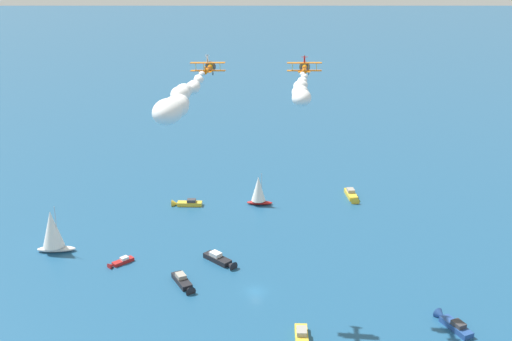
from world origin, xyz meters
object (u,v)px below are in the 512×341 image
object	(u,v)px
motorboat_outer_ring_c	(184,283)
wingwalker_lead	(207,58)
motorboat_far_port	(302,341)
wingwalker_wingman	(304,58)
motorboat_trailing	(185,203)
motorboat_outer_ring_e	(221,260)
biplane_lead	(208,69)
biplane_wingman	(304,69)
motorboat_mid_cluster	(452,323)
sailboat_outer_ring_a	(259,190)
motorboat_outer_ring_d	(120,262)
motorboat_outer_ring_b	(352,196)
sailboat_inshore	(52,231)

from	to	relation	value
motorboat_outer_ring_c	wingwalker_lead	size ratio (longest dim) A/B	5.66
motorboat_far_port	wingwalker_wingman	xyz separation A→B (m)	(5.68, 22.42, 52.80)
motorboat_trailing	motorboat_outer_ring_e	distance (m)	39.71
motorboat_trailing	motorboat_outer_ring_e	size ratio (longest dim) A/B	0.99
motorboat_far_port	biplane_lead	distance (m)	58.47
motorboat_outer_ring_c	motorboat_far_port	bearing A→B (deg)	-53.04
motorboat_far_port	biplane_wingman	xyz separation A→B (m)	(5.72, 22.40, 50.65)
motorboat_mid_cluster	motorboat_outer_ring_c	size ratio (longest dim) A/B	0.99
sailboat_outer_ring_a	biplane_lead	xyz separation A→B (m)	(-21.16, -47.40, 46.95)
motorboat_mid_cluster	motorboat_outer_ring_d	world-z (taller)	motorboat_mid_cluster
motorboat_outer_ring_b	motorboat_outer_ring_e	world-z (taller)	motorboat_outer_ring_b
sailboat_outer_ring_a	motorboat_outer_ring_d	distance (m)	52.81
motorboat_trailing	motorboat_mid_cluster	bearing A→B (deg)	-57.88
motorboat_far_port	biplane_lead	world-z (taller)	biplane_lead
biplane_lead	sailboat_outer_ring_a	bearing A→B (deg)	65.95
motorboat_outer_ring_e	wingwalker_lead	bearing A→B (deg)	-107.01
motorboat_outer_ring_d	biplane_lead	xyz separation A→B (m)	(21.63, -16.73, 51.18)
motorboat_outer_ring_e	biplane_lead	xyz separation A→B (m)	(-3.60, -11.91, 50.92)
motorboat_far_port	biplane_wingman	bearing A→B (deg)	75.69
motorboat_mid_cluster	wingwalker_lead	size ratio (longest dim) A/B	5.62
sailboat_outer_ring_a	wingwalker_lead	xyz separation A→B (m)	(-21.19, -47.37, 49.14)
motorboat_mid_cluster	biplane_lead	xyz separation A→B (m)	(-46.73, 25.53, 50.97)
wingwalker_lead	biplane_wingman	world-z (taller)	wingwalker_lead
motorboat_trailing	wingwalker_lead	bearing A→B (deg)	-88.38
motorboat_outer_ring_c	biplane_lead	distance (m)	51.49
sailboat_inshore	sailboat_outer_ring_a	bearing A→B (deg)	18.41
sailboat_inshore	motorboat_outer_ring_c	world-z (taller)	sailboat_inshore
motorboat_outer_ring_b	motorboat_mid_cluster	bearing A→B (deg)	-94.09
motorboat_mid_cluster	wingwalker_lead	world-z (taller)	wingwalker_lead
motorboat_trailing	motorboat_outer_ring_b	bearing A→B (deg)	-5.66
motorboat_outer_ring_d	wingwalker_lead	size ratio (longest dim) A/B	3.88
motorboat_outer_ring_e	wingwalker_wingman	bearing A→B (deg)	-41.73
motorboat_mid_cluster	sailboat_outer_ring_a	size ratio (longest dim) A/B	0.95
sailboat_outer_ring_a	motorboat_mid_cluster	bearing A→B (deg)	-70.67
motorboat_far_port	motorboat_outer_ring_c	world-z (taller)	motorboat_far_port
motorboat_outer_ring_e	motorboat_far_port	bearing A→B (deg)	-74.04
motorboat_mid_cluster	biplane_lead	bearing A→B (deg)	151.36
motorboat_outer_ring_e	sailboat_inshore	bearing A→B (deg)	159.61
motorboat_outer_ring_d	biplane_wingman	bearing A→B (deg)	-24.96
motorboat_mid_cluster	wingwalker_lead	bearing A→B (deg)	151.35
motorboat_far_port	motorboat_outer_ring_d	xyz separation A→B (m)	(-35.78, 41.72, -0.24)
sailboat_inshore	biplane_lead	distance (m)	65.85
motorboat_outer_ring_c	wingwalker_wingman	world-z (taller)	wingwalker_wingman
sailboat_outer_ring_a	motorboat_outer_ring_d	bearing A→B (deg)	-144.37
motorboat_outer_ring_d	wingwalker_lead	world-z (taller)	wingwalker_lead
motorboat_outer_ring_d	motorboat_far_port	bearing A→B (deg)	-49.38
motorboat_outer_ring_e	wingwalker_lead	xyz separation A→B (m)	(-3.64, -11.89, 53.11)
motorboat_outer_ring_d	motorboat_outer_ring_c	bearing A→B (deg)	-43.10
motorboat_trailing	motorboat_outer_ring_b	size ratio (longest dim) A/B	0.90
motorboat_far_port	motorboat_outer_ring_e	distance (m)	38.38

